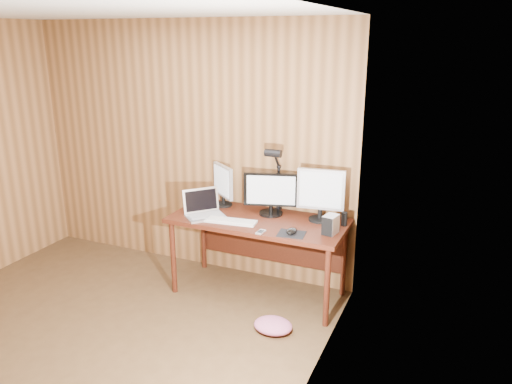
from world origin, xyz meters
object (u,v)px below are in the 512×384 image
Objects in this scene: speaker at (344,219)px; phone at (261,232)px; monitor_left at (223,184)px; hard_drive at (330,225)px; laptop at (203,209)px; desk at (261,229)px; monitor_right at (321,193)px; desk_lamp at (276,170)px; mouse at (292,231)px; monitor_center at (271,193)px; keyboard at (231,221)px.

phone is at bearing -143.85° from speaker.
monitor_left is 1.20m from hard_drive.
hard_drive is 0.59m from phone.
hard_drive is (1.19, 0.03, 0.02)m from laptop.
desk is at bearing -26.40° from laptop.
monitor_right is 0.72× the size of desk_lamp.
hard_drive is at bearing 14.04° from mouse.
monitor_center reaches higher than mouse.
monitor_right reaches higher than speaker.
laptop is at bearing 161.91° from mouse.
desk is 0.52m from mouse.
desk_lamp is (-0.32, 0.45, 0.38)m from mouse.
desk is at bearing -104.72° from desk_lamp.
hard_drive is 0.25× the size of desk_lamp.
keyboard is (0.27, -0.38, -0.21)m from monitor_left.
keyboard is at bearing -17.47° from monitor_left.
laptop is at bearing -137.00° from desk_lamp.
monitor_left reaches higher than keyboard.
speaker is at bearing 34.46° from monitor_left.
monitor_left is 1.22m from speaker.
keyboard reaches higher than desk.
monitor_left is 3.71× the size of phone.
hard_drive is (0.17, -0.27, -0.18)m from monitor_right.
desk_lamp is (0.57, 0.34, 0.35)m from laptop.
monitor_center is at bearing 32.00° from monitor_left.
monitor_left is 0.86× the size of monitor_right.
monitor_right is 0.30m from speaker.
desk_lamp is at bearing 172.95° from speaker.
speaker is at bearing -17.70° from monitor_center.
speaker is at bearing 5.30° from desk.
mouse is 0.67m from desk_lamp.
desk_lamp is at bearing 59.43° from monitor_center.
desk_lamp reaches higher than monitor_right.
mouse is at bearing 10.77° from monitor_left.
keyboard is (0.31, -0.06, -0.05)m from laptop.
monitor_left reaches higher than monitor_center.
monitor_center is at bearing 46.31° from keyboard.
monitor_center is 0.71m from speaker.
desk_lamp reaches higher than laptop.
desk_lamp is at bearing 114.12° from mouse.
monitor_right is 0.47m from desk_lamp.
desk_lamp reaches higher than monitor_left.
monitor_center is 0.54m from mouse.
monitor_left is 3.28× the size of speaker.
keyboard is 1.00m from speaker.
mouse is at bearing -134.11° from speaker.
hard_drive is at bearing -65.27° from monitor_right.
phone is (-0.54, -0.21, -0.07)m from hard_drive.
monitor_left reaches higher than mouse.
mouse reaches higher than keyboard.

